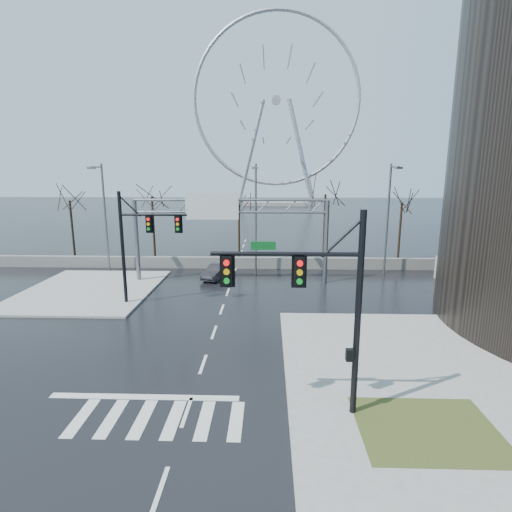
{
  "coord_description": "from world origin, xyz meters",
  "views": [
    {
      "loc": [
        3.19,
        -18.03,
        9.29
      ],
      "look_at": [
        2.39,
        6.94,
        4.0
      ],
      "focal_mm": 28.0,
      "sensor_mm": 36.0,
      "label": 1
    }
  ],
  "objects_px": {
    "signal_mast_far": "(138,237)",
    "signal_mast_near": "(322,295)",
    "sign_gantry": "(226,222)",
    "car": "(217,271)",
    "ferris_wheel": "(276,108)"
  },
  "relations": [
    {
      "from": "signal_mast_near",
      "to": "sign_gantry",
      "type": "xyz_separation_m",
      "value": [
        -5.52,
        19.0,
        0.31
      ]
    },
    {
      "from": "ferris_wheel",
      "to": "car",
      "type": "relative_size",
      "value": 13.18
    },
    {
      "from": "sign_gantry",
      "to": "car",
      "type": "distance_m",
      "value": 4.81
    },
    {
      "from": "ferris_wheel",
      "to": "car",
      "type": "bearing_deg",
      "value": -94.64
    },
    {
      "from": "sign_gantry",
      "to": "signal_mast_far",
      "type": "bearing_deg",
      "value": -132.47
    },
    {
      "from": "signal_mast_far",
      "to": "sign_gantry",
      "type": "height_order",
      "value": "signal_mast_far"
    },
    {
      "from": "car",
      "to": "signal_mast_far",
      "type": "bearing_deg",
      "value": -103.84
    },
    {
      "from": "signal_mast_far",
      "to": "signal_mast_near",
      "type": "bearing_deg",
      "value": -49.74
    },
    {
      "from": "car",
      "to": "ferris_wheel",
      "type": "bearing_deg",
      "value": 103.41
    },
    {
      "from": "sign_gantry",
      "to": "ferris_wheel",
      "type": "bearing_deg",
      "value": 86.16
    },
    {
      "from": "signal_mast_near",
      "to": "car",
      "type": "distance_m",
      "value": 21.63
    },
    {
      "from": "sign_gantry",
      "to": "car",
      "type": "relative_size",
      "value": 4.23
    },
    {
      "from": "car",
      "to": "sign_gantry",
      "type": "bearing_deg",
      "value": -30.86
    },
    {
      "from": "signal_mast_near",
      "to": "sign_gantry",
      "type": "relative_size",
      "value": 0.49
    },
    {
      "from": "signal_mast_near",
      "to": "signal_mast_far",
      "type": "bearing_deg",
      "value": 130.26
    }
  ]
}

